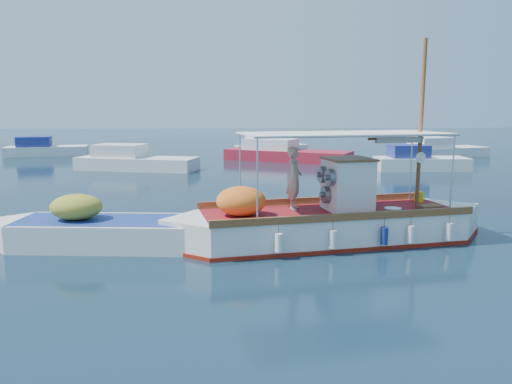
{
  "coord_description": "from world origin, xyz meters",
  "views": [
    {
      "loc": [
        -2.29,
        -14.91,
        3.92
      ],
      "look_at": [
        -1.41,
        0.0,
        1.37
      ],
      "focal_mm": 35.0,
      "sensor_mm": 36.0,
      "label": 1
    }
  ],
  "objects": [
    {
      "name": "bg_boat_far_w",
      "position": [
        -17.04,
        26.4,
        0.49
      ],
      "size": [
        6.6,
        3.61,
        1.8
      ],
      "rotation": [
        0.0,
        0.0,
        0.22
      ],
      "color": "silver",
      "rests_on": "ground"
    },
    {
      "name": "fishing_caique",
      "position": [
        0.7,
        -0.71,
        0.54
      ],
      "size": [
        9.85,
        3.93,
        6.1
      ],
      "rotation": [
        0.0,
        0.0,
        0.18
      ],
      "color": "white",
      "rests_on": "ground"
    },
    {
      "name": "bg_boat_ne",
      "position": [
        9.78,
        15.73,
        0.49
      ],
      "size": [
        5.74,
        2.42,
        1.8
      ],
      "rotation": [
        0.0,
        0.0,
        -0.04
      ],
      "color": "silver",
      "rests_on": "ground"
    },
    {
      "name": "bg_boat_n",
      "position": [
        1.93,
        21.76,
        0.49
      ],
      "size": [
        9.47,
        6.85,
        1.8
      ],
      "rotation": [
        0.0,
        0.0,
        -0.49
      ],
      "color": "maroon",
      "rests_on": "ground"
    },
    {
      "name": "bg_boat_nw",
      "position": [
        -8.19,
        16.92,
        0.49
      ],
      "size": [
        7.92,
        4.33,
        1.8
      ],
      "rotation": [
        0.0,
        0.0,
        -0.27
      ],
      "color": "silver",
      "rests_on": "ground"
    },
    {
      "name": "dinghy",
      "position": [
        -5.75,
        -0.89,
        0.36
      ],
      "size": [
        7.01,
        2.47,
        1.72
      ],
      "rotation": [
        0.0,
        0.0,
        -0.1
      ],
      "color": "white",
      "rests_on": "ground"
    },
    {
      "name": "ground",
      "position": [
        0.0,
        0.0,
        0.0
      ],
      "size": [
        160.0,
        160.0,
        0.0
      ],
      "primitive_type": "plane",
      "color": "black",
      "rests_on": "ground"
    },
    {
      "name": "bg_boat_e",
      "position": [
        14.5,
        23.56,
        0.49
      ],
      "size": [
        7.71,
        4.46,
        1.8
      ],
      "rotation": [
        0.0,
        0.0,
        0.27
      ],
      "color": "silver",
      "rests_on": "ground"
    },
    {
      "name": "bg_boat_far_n",
      "position": [
        1.31,
        26.86,
        0.49
      ],
      "size": [
        6.23,
        3.96,
        1.8
      ],
      "rotation": [
        0.0,
        0.0,
        0.36
      ],
      "color": "silver",
      "rests_on": "ground"
    }
  ]
}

